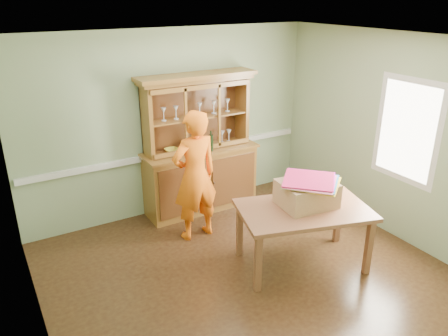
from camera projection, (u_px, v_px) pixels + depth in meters
floor at (244, 270)px, 5.29m from camera, size 4.50×4.50×0.00m
ceiling at (249, 40)px, 4.28m from camera, size 4.50×4.50×0.00m
wall_back at (172, 123)px, 6.39m from camera, size 4.50×0.00×4.50m
wall_left at (26, 217)px, 3.73m from camera, size 0.00×4.00×4.00m
wall_right at (387, 136)px, 5.84m from camera, size 0.00×4.00×4.00m
wall_front at (396, 255)px, 3.19m from camera, size 4.50×0.00×4.50m
chair_rail at (174, 153)px, 6.54m from camera, size 4.41×0.05×0.08m
framed_map at (20, 183)px, 3.91m from camera, size 0.03×0.60×0.46m
window_panel at (407, 131)px, 5.54m from camera, size 0.03×0.96×1.36m
china_hutch at (200, 164)px, 6.58m from camera, size 1.77×0.58×2.08m
dining_table at (304, 215)px, 5.19m from camera, size 1.72×1.31×0.76m
cardboard_box at (307, 194)px, 5.18m from camera, size 0.69×0.58×0.30m
kite_stack at (311, 181)px, 5.09m from camera, size 0.80×0.80×0.05m
person at (195, 176)px, 5.73m from camera, size 0.67×0.46×1.78m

